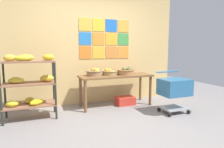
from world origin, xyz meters
name	(u,v)px	position (x,y,z in m)	size (l,w,h in m)	color
ground	(121,129)	(0.00, 0.00, 0.00)	(9.32, 9.32, 0.00)	gray
back_wall_with_art	(92,40)	(0.00, 1.69, 1.48)	(4.30, 0.07, 2.95)	#E6BF74
banana_shelf_unit	(29,81)	(-1.36, 1.05, 0.70)	(0.92, 0.48, 1.19)	#282C24
display_table	(116,79)	(0.42, 1.22, 0.61)	(1.64, 0.58, 0.70)	brown
fruit_basket_right	(95,72)	(-0.06, 1.29, 0.78)	(0.36, 0.36, 0.17)	#957650
fruit_basket_centre	(110,72)	(0.29, 1.29, 0.76)	(0.36, 0.36, 0.15)	#A58A51
fruit_basket_back_left	(126,71)	(0.65, 1.18, 0.78)	(0.39, 0.39, 0.18)	#B57A47
produce_crate_under_table	(125,101)	(0.64, 1.21, 0.09)	(0.42, 0.29, 0.18)	red
shopping_cart	(174,89)	(1.32, 0.34, 0.49)	(0.56, 0.48, 0.82)	black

